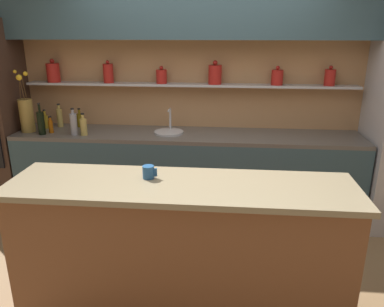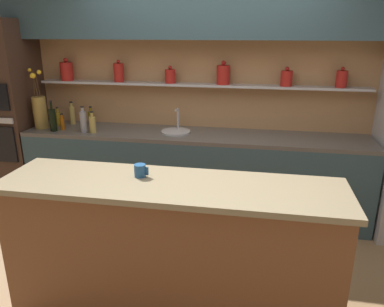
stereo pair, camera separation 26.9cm
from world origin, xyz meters
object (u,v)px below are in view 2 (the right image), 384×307
Objects in this scene: flower_vase at (40,111)px; bottle_spirit_2 at (72,115)px; bottle_spirit_3 at (83,121)px; bottle_sauce_4 at (62,123)px; coffee_mug at (140,171)px; bottle_oil_1 at (91,118)px; bottle_wine_0 at (53,120)px; oven_tower at (10,114)px; sink_fixture at (176,130)px; bottle_oil_5 at (58,118)px; bottle_spirit_6 at (93,124)px.

flower_vase reaches higher than bottle_spirit_2.
flower_vase reaches higher than bottle_spirit_3.
coffee_mug reaches higher than bottle_sauce_4.
flower_vase is 2.31× the size of bottle_spirit_3.
flower_vase is at bearing -152.30° from bottle_oil_1.
coffee_mug is at bearing -46.14° from bottle_sauce_4.
bottle_spirit_3 is at bearing 2.39° from bottle_wine_0.
oven_tower is 3.18× the size of flower_vase.
oven_tower is at bearing -167.00° from bottle_spirit_2.
coffee_mug is at bearing -50.70° from bottle_spirit_2.
bottle_oil_5 is at bearing 177.27° from sink_fixture.
oven_tower reaches higher than bottle_wine_0.
bottle_oil_5 is 0.91× the size of bottle_spirit_6.
oven_tower is 0.94m from bottle_oil_1.
bottle_oil_1 is 0.91× the size of bottle_spirit_6.
bottle_sauce_4 is (-0.28, 0.05, -0.04)m from bottle_spirit_3.
oven_tower is 8.92× the size of bottle_spirit_6.
flower_vase is 3.61× the size of bottle_sauce_4.
bottle_spirit_2 reaches higher than bottle_sauce_4.
bottle_spirit_6 is 1.67m from coffee_mug.
oven_tower reaches higher than sink_fixture.
bottle_sauce_4 is 1.84× the size of coffee_mug.
bottle_wine_0 is at bearing 136.68° from coffee_mug.
flower_vase is 2.81× the size of bottle_spirit_6.
flower_vase is 0.67m from bottle_spirit_6.
sink_fixture is at bearing -2.73° from bottle_oil_5.
bottle_oil_1 is at bearing 124.08° from coffee_mug.
oven_tower is 21.12× the size of coffee_mug.
oven_tower is at bearing -179.66° from sink_fixture.
flower_vase is 0.23m from bottle_wine_0.
bottle_wine_0 is 1.27× the size of bottle_spirit_2.
bottle_spirit_6 is at bearing -62.87° from bottle_oil_1.
bottle_spirit_3 is 2.88× the size of coffee_mug.
coffee_mug is (1.51, -1.60, 0.06)m from bottle_oil_5.
bottle_wine_0 is at bearing -129.01° from bottle_oil_1.
bottle_spirit_2 is at bearing 42.71° from flower_vase.
sink_fixture is at bearing -9.00° from bottle_oil_1.
bottle_oil_5 is at bearing -164.67° from bottle_oil_1.
bottle_wine_0 is at bearing -25.09° from flower_vase.
flower_vase is 1.96× the size of bottle_wine_0.
bottle_wine_0 is 1.18× the size of bottle_spirit_3.
bottle_spirit_2 reaches higher than bottle_spirit_6.
oven_tower is 1.97m from sink_fixture.
bottle_spirit_2 is (0.26, 0.24, -0.09)m from flower_vase.
bottle_spirit_3 is at bearing -28.75° from bottle_oil_5.
bottle_wine_0 is 0.27m from bottle_oil_5.
sink_fixture is 1.19× the size of bottle_spirit_2.
sink_fixture is at bearing 93.71° from coffee_mug.
bottle_sauce_4 is at bearing -8.11° from oven_tower.
bottle_spirit_3 is 1.22× the size of bottle_spirit_6.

